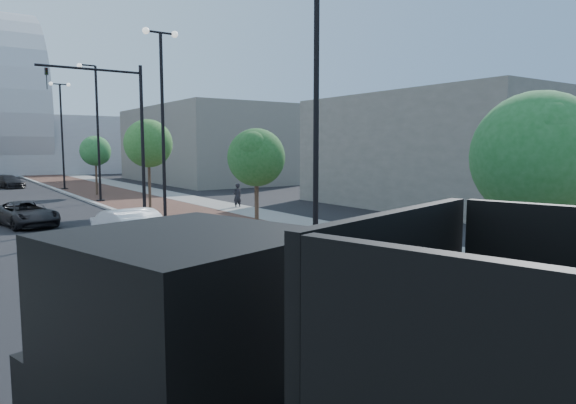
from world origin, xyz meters
TOP-DOWN VIEW (x-y plane):
  - sidewalk at (3.50, 40.00)m, footprint 7.00×140.00m
  - concrete_strip at (6.20, 40.00)m, footprint 2.40×140.00m
  - curb at (0.00, 40.00)m, footprint 0.30×140.00m
  - white_sedan at (-2.60, 16.52)m, footprint 2.20×4.76m
  - dark_car_mid at (-5.04, 25.40)m, footprint 2.78×4.62m
  - dark_car_far at (-3.17, 51.49)m, footprint 2.86×4.44m
  - pedestrian at (6.59, 25.63)m, footprint 0.61×0.43m
  - streetlight_1 at (0.49, 10.00)m, footprint 1.44×0.56m
  - streetlight_2 at (0.60, 22.00)m, footprint 1.72×0.56m
  - streetlight_3 at (0.49, 34.00)m, footprint 1.44×0.56m
  - streetlight_4 at (0.60, 46.00)m, footprint 1.72×0.56m
  - traffic_mast at (-0.30, 25.00)m, footprint 5.09×0.20m
  - tree_0 at (1.65, 4.02)m, footprint 2.63×2.63m
  - tree_1 at (1.65, 15.02)m, footprint 2.27×2.20m
  - tree_2 at (1.65, 27.02)m, footprint 2.75×2.75m
  - tree_3 at (1.65, 39.02)m, footprint 2.35×2.30m
  - commercial_block_ne at (16.00, 50.00)m, footprint 12.00×22.00m
  - commercial_block_e at (18.00, 20.00)m, footprint 10.00×16.00m
  - utility_cover_1 at (2.40, 8.00)m, footprint 0.50×0.50m
  - utility_cover_2 at (2.40, 19.00)m, footprint 0.50×0.50m

SIDE VIEW (x-z plane):
  - sidewalk at x=3.50m, z-range 0.00..0.12m
  - concrete_strip at x=6.20m, z-range 0.00..0.13m
  - curb at x=0.00m, z-range 0.00..0.14m
  - utility_cover_1 at x=2.40m, z-range 0.12..0.14m
  - utility_cover_2 at x=2.40m, z-range 0.12..0.14m
  - dark_car_far at x=-3.17m, z-range 0.00..1.20m
  - dark_car_mid at x=-5.04m, z-range 0.00..1.20m
  - white_sedan at x=-2.60m, z-range 0.00..1.51m
  - pedestrian at x=6.59m, z-range 0.00..1.58m
  - tree_1 at x=1.65m, z-range 1.13..5.63m
  - tree_3 at x=1.65m, z-range 1.15..5.79m
  - commercial_block_e at x=18.00m, z-range 0.00..7.00m
  - tree_0 at x=1.65m, z-range 1.13..6.05m
  - tree_2 at x=1.65m, z-range 1.29..6.65m
  - commercial_block_ne at x=16.00m, z-range 0.00..8.00m
  - streetlight_1 at x=0.49m, z-range -0.26..8.95m
  - streetlight_3 at x=0.49m, z-range -0.26..8.95m
  - streetlight_2 at x=0.60m, z-range 0.18..9.46m
  - streetlight_4 at x=0.60m, z-range 0.18..9.46m
  - traffic_mast at x=-0.30m, z-range 0.98..8.98m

